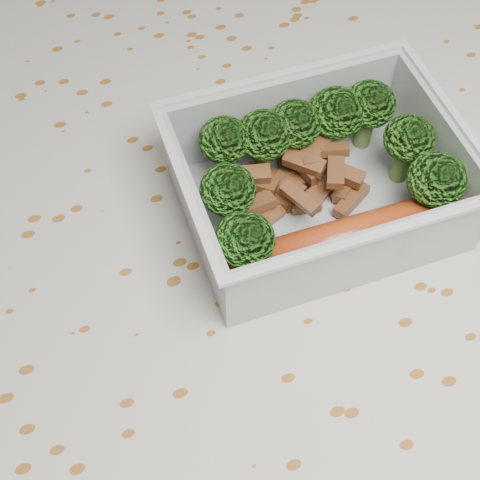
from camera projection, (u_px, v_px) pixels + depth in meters
name	position (u px, v px, depth m)	size (l,w,h in m)	color
dining_table	(249.00, 314.00, 0.54)	(1.40, 0.90, 0.75)	brown
tablecloth	(250.00, 283.00, 0.50)	(1.46, 0.96, 0.19)	beige
lunch_container	(318.00, 189.00, 0.47)	(0.20, 0.15, 0.07)	silver
broccoli_florets	(315.00, 152.00, 0.46)	(0.18, 0.12, 0.06)	#608C3F
meat_pile	(294.00, 181.00, 0.48)	(0.10, 0.08, 0.03)	brown
sausage	(348.00, 236.00, 0.45)	(0.17, 0.03, 0.03)	#AD3C16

